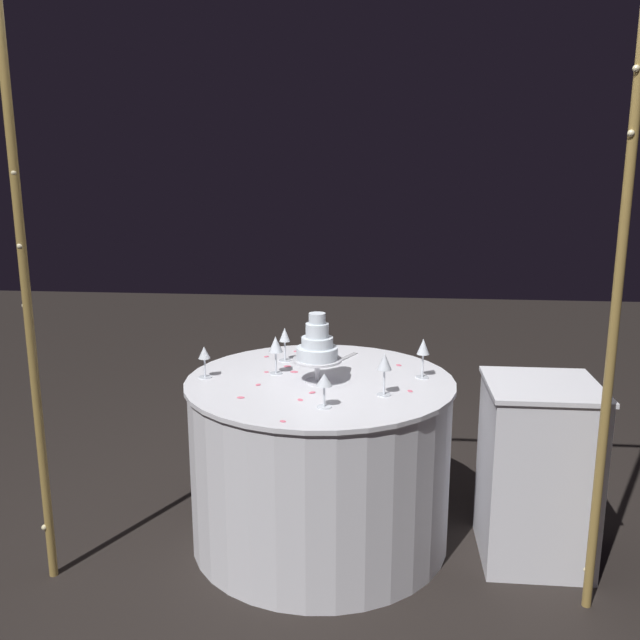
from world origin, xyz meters
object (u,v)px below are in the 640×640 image
object	(u,v)px
wine_glass_3	(423,349)
wine_glass_6	(204,355)
decorative_arch	(309,200)
side_table	(537,472)
wine_glass_1	(276,346)
tiered_cake	(317,347)
wine_glass_2	(385,364)
wine_glass_0	(324,382)
wine_glass_4	(285,337)
cake_knife	(339,360)
main_table	(320,459)
wine_glass_5	(317,340)

from	to	relation	value
wine_glass_3	wine_glass_6	bearing A→B (deg)	5.34
decorative_arch	side_table	distance (m)	1.58
side_table	wine_glass_6	xyz separation A→B (m)	(1.49, -0.05, 0.48)
side_table	wine_glass_1	xyz separation A→B (m)	(1.18, -0.14, 0.51)
tiered_cake	wine_glass_2	distance (m)	0.33
wine_glass_0	wine_glass_2	world-z (taller)	wine_glass_2
wine_glass_6	wine_glass_4	bearing A→B (deg)	-136.88
cake_knife	decorative_arch	bearing A→B (deg)	84.65
side_table	wine_glass_2	distance (m)	0.86
main_table	wine_glass_1	distance (m)	0.57
decorative_arch	wine_glass_1	distance (m)	0.87
main_table	wine_glass_1	xyz separation A→B (m)	(0.21, -0.06, 0.53)
decorative_arch	wine_glass_4	distance (m)	1.02
wine_glass_2	wine_glass_5	size ratio (longest dim) A/B	1.14
decorative_arch	wine_glass_4	xyz separation A→B (m)	(0.20, -0.71, -0.70)
main_table	wine_glass_2	distance (m)	0.63
wine_glass_1	wine_glass_3	size ratio (longest dim) A/B	0.98
side_table	wine_glass_3	size ratio (longest dim) A/B	4.46
decorative_arch	wine_glass_6	xyz separation A→B (m)	(0.52, -0.40, -0.72)
wine_glass_1	cake_knife	bearing A→B (deg)	-140.07
wine_glass_0	wine_glass_6	xyz separation A→B (m)	(0.58, -0.34, -0.00)
decorative_arch	wine_glass_6	bearing A→B (deg)	-37.64
wine_glass_0	main_table	bearing A→B (deg)	-81.97
decorative_arch	wine_glass_4	size ratio (longest dim) A/B	14.66
side_table	decorative_arch	bearing A→B (deg)	19.90
wine_glass_0	wine_glass_4	world-z (taller)	wine_glass_4
main_table	wine_glass_5	world-z (taller)	wine_glass_5
main_table	cake_knife	bearing A→B (deg)	-102.60
wine_glass_5	wine_glass_4	bearing A→B (deg)	-18.07
wine_glass_3	cake_knife	distance (m)	0.47
wine_glass_2	wine_glass_3	bearing A→B (deg)	-123.81
wine_glass_4	cake_knife	world-z (taller)	wine_glass_4
wine_glass_0	wine_glass_1	bearing A→B (deg)	-58.26
wine_glass_1	wine_glass_4	size ratio (longest dim) A/B	1.07
wine_glass_0	wine_glass_4	size ratio (longest dim) A/B	0.85
wine_glass_4	tiered_cake	bearing A→B (deg)	120.86
wine_glass_1	decorative_arch	bearing A→B (deg)	113.19
side_table	wine_glass_6	world-z (taller)	wine_glass_6
decorative_arch	wine_glass_5	distance (m)	0.96
wine_glass_3	wine_glass_6	distance (m)	0.99
wine_glass_5	cake_knife	distance (m)	0.17
wine_glass_1	wine_glass_2	bearing A→B (deg)	153.09
decorative_arch	wine_glass_3	size ratio (longest dim) A/B	13.45
wine_glass_2	wine_glass_3	world-z (taller)	wine_glass_2
wine_glass_3	wine_glass_5	xyz separation A→B (m)	(0.50, -0.16, -0.01)
wine_glass_2	wine_glass_5	xyz separation A→B (m)	(0.32, -0.42, -0.01)
main_table	tiered_cake	world-z (taller)	tiered_cake
decorative_arch	cake_knife	world-z (taller)	decorative_arch
tiered_cake	wine_glass_0	xyz separation A→B (m)	(-0.06, 0.32, -0.05)
decorative_arch	wine_glass_5	size ratio (longest dim) A/B	15.21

